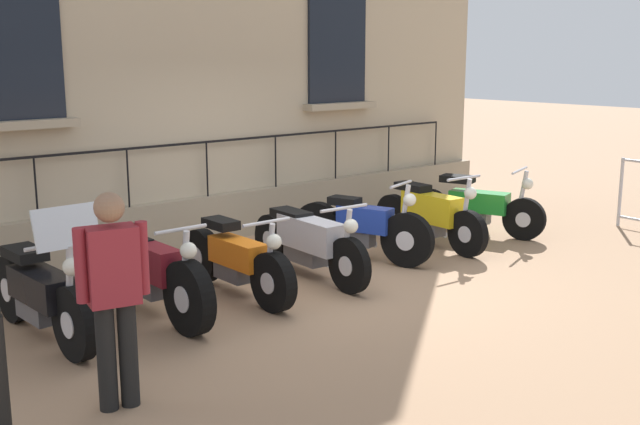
% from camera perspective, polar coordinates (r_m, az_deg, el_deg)
% --- Properties ---
extents(ground_plane, '(60.00, 60.00, 0.00)m').
position_cam_1_polar(ground_plane, '(8.94, 0.37, -5.12)').
color(ground_plane, '#9E7A5B').
extents(motorcycle_black, '(2.01, 0.68, 1.34)m').
position_cam_1_polar(motorcycle_black, '(7.49, -19.87, -5.76)').
color(motorcycle_black, black).
rests_on(motorcycle_black, ground_plane).
extents(motorcycle_maroon, '(2.23, 0.54, 1.01)m').
position_cam_1_polar(motorcycle_maroon, '(7.90, -12.50, -4.45)').
color(motorcycle_maroon, black).
rests_on(motorcycle_maroon, ground_plane).
extents(motorcycle_orange, '(1.98, 0.58, 0.94)m').
position_cam_1_polar(motorcycle_orange, '(8.36, -6.21, -3.64)').
color(motorcycle_orange, black).
rests_on(motorcycle_orange, ground_plane).
extents(motorcycle_silver, '(2.15, 0.64, 0.96)m').
position_cam_1_polar(motorcycle_silver, '(8.98, -0.83, -2.20)').
color(motorcycle_silver, black).
rests_on(motorcycle_silver, ground_plane).
extents(motorcycle_blue, '(1.90, 0.80, 1.04)m').
position_cam_1_polar(motorcycle_blue, '(9.76, 3.16, -1.16)').
color(motorcycle_blue, black).
rests_on(motorcycle_blue, ground_plane).
extents(motorcycle_yellow, '(2.03, 0.60, 1.04)m').
position_cam_1_polar(motorcycle_yellow, '(10.53, 8.11, -0.21)').
color(motorcycle_yellow, black).
rests_on(motorcycle_yellow, ground_plane).
extents(motorcycle_green, '(1.95, 0.91, 1.00)m').
position_cam_1_polar(motorcycle_green, '(11.37, 11.52, 0.41)').
color(motorcycle_green, black).
rests_on(motorcycle_green, ground_plane).
extents(pedestrian_standing, '(0.29, 0.52, 1.63)m').
position_cam_1_polar(pedestrian_standing, '(5.78, -15.03, -5.51)').
color(pedestrian_standing, black).
rests_on(pedestrian_standing, ground_plane).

